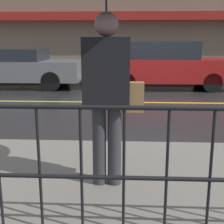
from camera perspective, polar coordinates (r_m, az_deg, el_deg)
name	(u,v)px	position (r m, az deg, el deg)	size (l,w,h in m)	color
ground_plane	(158,103)	(8.42, 8.37, 1.70)	(80.00, 80.00, 0.00)	#262628
sidewalk_near	(199,184)	(3.73, 15.55, -12.62)	(28.00, 2.51, 0.14)	slate
sidewalk_far	(147,78)	(13.10, 6.47, 6.18)	(28.00, 2.15, 0.14)	slate
lane_marking	(158,103)	(8.42, 8.38, 1.72)	(25.20, 0.12, 0.01)	gold
building_storefront	(147,20)	(14.22, 6.43, 16.33)	(28.00, 0.85, 4.87)	#706656
pedestrian	(107,23)	(3.12, -0.93, 15.91)	(1.00, 1.00, 2.18)	#333338
car_grey	(14,67)	(11.49, -17.40, 7.84)	(4.60, 1.82, 1.34)	slate
car_red	(165,65)	(10.85, 9.74, 8.44)	(4.41, 1.72, 1.58)	maroon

